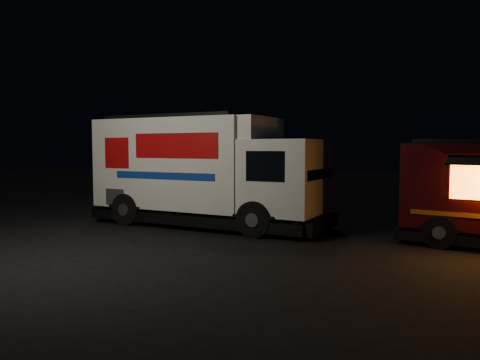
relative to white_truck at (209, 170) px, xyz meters
The scene contains 2 objects.
ground 3.23m from the white_truck, 71.58° to the right, with size 80.00×80.00×0.00m, color black.
white_truck is the anchor object (origin of this frame).
Camera 1 is at (7.06, -10.11, 2.50)m, focal length 35.00 mm.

